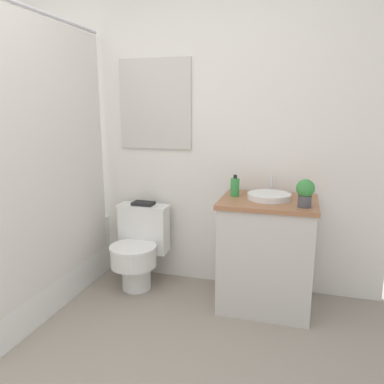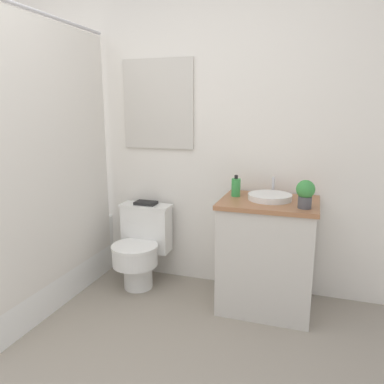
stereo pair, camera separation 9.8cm
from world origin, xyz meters
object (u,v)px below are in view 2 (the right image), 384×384
(sink, at_px, (270,197))
(book_on_tank, at_px, (146,203))
(soap_bottle, at_px, (236,187))
(potted_plant, at_px, (305,193))
(toilet, at_px, (141,246))

(sink, relative_size, book_on_tank, 1.94)
(soap_bottle, relative_size, potted_plant, 0.85)
(toilet, xyz_separation_m, book_on_tank, (0.00, 0.11, 0.33))
(sink, xyz_separation_m, book_on_tank, (-1.00, 0.13, -0.15))
(soap_bottle, xyz_separation_m, potted_plant, (0.48, -0.19, 0.03))
(toilet, distance_m, potted_plant, 1.36)
(toilet, relative_size, book_on_tank, 3.74)
(toilet, bearing_deg, soap_bottle, 1.31)
(potted_plant, bearing_deg, soap_bottle, 157.79)
(toilet, distance_m, sink, 1.11)
(toilet, relative_size, potted_plant, 3.57)
(soap_bottle, height_order, book_on_tank, soap_bottle)
(toilet, height_order, soap_bottle, soap_bottle)
(sink, xyz_separation_m, potted_plant, (0.23, -0.16, 0.08))
(potted_plant, height_order, book_on_tank, potted_plant)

